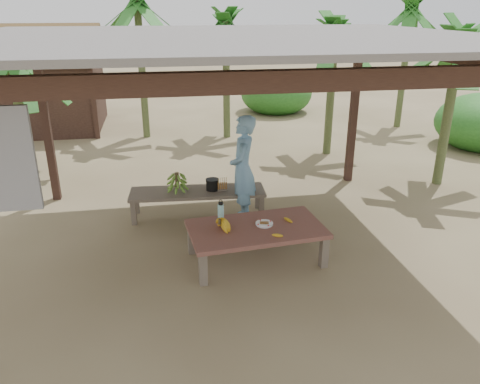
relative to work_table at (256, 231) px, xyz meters
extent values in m
plane|color=brown|center=(-0.31, 0.50, -0.43)|extent=(80.00, 80.00, 0.00)
cube|color=black|center=(-3.11, 2.80, 0.92)|extent=(0.13, 0.13, 2.70)
cube|color=black|center=(2.49, 2.80, 0.92)|extent=(0.13, 0.13, 2.70)
cube|color=black|center=(-0.31, -1.80, 2.27)|extent=(5.80, 0.14, 0.18)
cube|color=black|center=(-0.31, 2.80, 2.27)|extent=(5.80, 0.14, 0.18)
cube|color=black|center=(2.49, 0.50, 2.27)|extent=(0.14, 4.80, 0.18)
cube|color=slate|center=(-0.31, 0.50, 2.49)|extent=(6.60, 5.60, 0.06)
cube|color=slate|center=(-2.41, -1.80, 1.72)|extent=(0.45, 0.05, 0.85)
cube|color=brown|center=(-0.78, -0.49, -0.21)|extent=(0.11, 0.11, 0.44)
cube|color=brown|center=(0.85, -0.34, -0.21)|extent=(0.11, 0.11, 0.44)
cube|color=brown|center=(-0.85, 0.34, -0.21)|extent=(0.11, 0.11, 0.44)
cube|color=brown|center=(0.78, 0.49, -0.21)|extent=(0.11, 0.11, 0.44)
cube|color=maroon|center=(0.00, 0.00, 0.04)|extent=(1.88, 1.16, 0.06)
cube|color=brown|center=(-1.69, 1.44, -0.23)|extent=(0.09, 0.09, 0.40)
cube|color=brown|center=(0.37, 1.29, -0.23)|extent=(0.09, 0.09, 0.40)
cube|color=brown|center=(-1.66, 1.90, -0.23)|extent=(0.09, 0.09, 0.40)
cube|color=brown|center=(0.40, 1.75, -0.23)|extent=(0.09, 0.09, 0.40)
cube|color=brown|center=(-0.65, 1.60, -0.01)|extent=(2.24, 0.75, 0.05)
cylinder|color=white|center=(0.12, 0.04, 0.07)|extent=(0.22, 0.22, 0.01)
cylinder|color=white|center=(0.12, 0.04, 0.09)|extent=(0.24, 0.24, 0.02)
cube|color=brown|center=(0.12, 0.04, 0.09)|extent=(0.13, 0.11, 0.02)
ellipsoid|color=gold|center=(0.21, -0.34, 0.09)|extent=(0.15, 0.06, 0.04)
ellipsoid|color=gold|center=(0.47, 0.09, 0.09)|extent=(0.13, 0.15, 0.04)
cylinder|color=#3FC1C7|center=(-0.44, 0.28, 0.19)|extent=(0.09, 0.09, 0.24)
cylinder|color=black|center=(-0.44, 0.28, 0.32)|extent=(0.06, 0.06, 0.03)
torus|color=black|center=(-0.44, 0.28, 0.35)|extent=(0.05, 0.01, 0.05)
cylinder|color=black|center=(-0.40, 1.59, 0.10)|extent=(0.21, 0.21, 0.18)
imported|color=#689BC6|center=(0.07, 1.36, 0.43)|extent=(0.57, 0.72, 1.73)
cube|color=black|center=(-4.81, 8.50, 0.57)|extent=(4.00, 3.00, 2.00)
cube|color=brown|center=(-4.81, 7.65, 1.92)|extent=(4.40, 1.73, 1.00)
cube|color=brown|center=(-4.81, 9.35, 1.92)|extent=(4.40, 1.73, 1.00)
cylinder|color=#596638|center=(2.71, 4.65, 0.98)|extent=(0.18, 0.18, 2.83)
cylinder|color=#596638|center=(0.59, 6.55, 1.03)|extent=(0.18, 0.18, 2.93)
cylinder|color=#596638|center=(-1.53, 6.94, 1.27)|extent=(0.18, 0.18, 3.41)
cylinder|color=#596638|center=(4.16, 2.32, 0.93)|extent=(0.18, 0.18, 2.73)
cylinder|color=#596638|center=(-3.93, 4.37, 0.74)|extent=(0.18, 0.18, 2.36)
cylinder|color=#596638|center=(5.66, 6.83, 1.16)|extent=(0.18, 0.18, 3.20)
camera|label=1|loc=(-1.22, -5.55, 2.83)|focal=35.00mm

